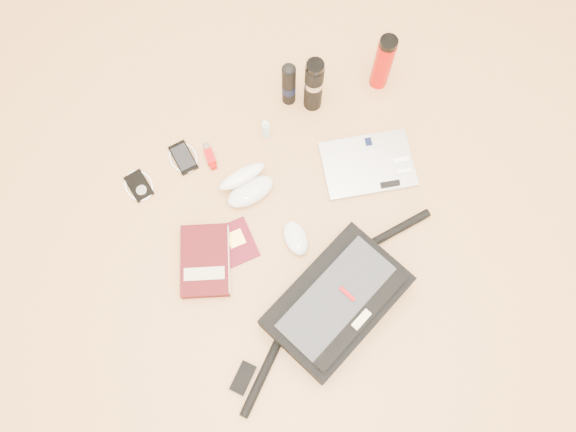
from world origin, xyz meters
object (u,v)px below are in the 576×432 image
(laptop, at_px, (368,165))
(book, at_px, (206,261))
(thermos_red, at_px, (383,63))
(thermos_black, at_px, (314,85))
(messenger_bag, at_px, (337,303))

(laptop, relative_size, book, 1.27)
(laptop, bearing_deg, book, -157.93)
(book, height_order, thermos_red, thermos_red)
(laptop, xyz_separation_m, thermos_red, (0.18, 0.27, 0.11))
(book, xyz_separation_m, thermos_red, (0.80, 0.36, 0.10))
(thermos_black, bearing_deg, book, -145.73)
(book, distance_m, thermos_red, 0.88)
(laptop, height_order, thermos_red, thermos_red)
(messenger_bag, relative_size, thermos_black, 3.34)
(thermos_black, bearing_deg, thermos_red, -4.27)
(messenger_bag, distance_m, thermos_red, 0.81)
(book, bearing_deg, messenger_bag, -21.77)
(thermos_black, xyz_separation_m, thermos_red, (0.25, -0.02, -0.00))
(thermos_red, bearing_deg, laptop, -123.27)
(messenger_bag, height_order, book, messenger_bag)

